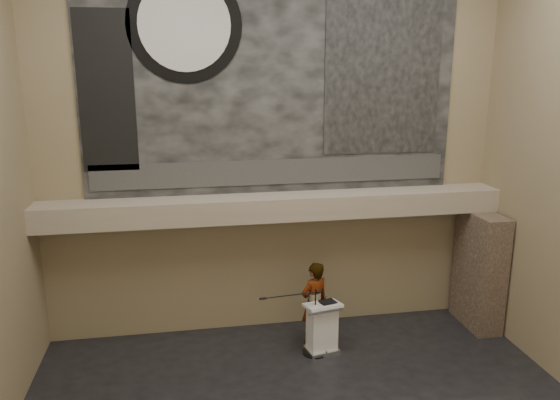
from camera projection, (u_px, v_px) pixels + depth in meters
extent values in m
cube|color=#857654|center=(274.00, 144.00, 11.82)|extent=(10.00, 0.02, 8.50)
cube|color=#857654|center=(445.00, 295.00, 4.19)|extent=(10.00, 0.02, 8.50)
cube|color=gray|center=(277.00, 207.00, 11.76)|extent=(10.00, 0.80, 0.50)
cylinder|color=#B2893D|center=(203.00, 224.00, 11.51)|extent=(0.04, 0.04, 0.06)
cylinder|color=#B2893D|center=(361.00, 216.00, 12.10)|extent=(0.04, 0.04, 0.06)
cube|color=black|center=(274.00, 76.00, 11.43)|extent=(8.00, 0.05, 5.00)
cube|color=#2F2F2F|center=(274.00, 172.00, 11.90)|extent=(7.76, 0.02, 0.55)
cylinder|color=black|center=(185.00, 25.00, 10.84)|extent=(2.30, 0.02, 2.30)
cylinder|color=silver|center=(185.00, 25.00, 10.82)|extent=(1.84, 0.02, 1.84)
cube|color=black|center=(383.00, 71.00, 11.78)|extent=(2.60, 0.02, 3.60)
cube|color=black|center=(106.00, 92.00, 10.89)|extent=(1.10, 0.02, 3.20)
cube|color=#423329|center=(480.00, 270.00, 12.51)|extent=(0.60, 1.40, 2.70)
cube|color=silver|center=(322.00, 349.00, 11.61)|extent=(0.73, 0.61, 0.08)
cube|color=white|center=(322.00, 327.00, 11.48)|extent=(0.64, 0.50, 0.96)
cube|color=white|center=(323.00, 305.00, 11.34)|extent=(0.81, 0.65, 0.13)
cube|color=black|center=(328.00, 302.00, 11.37)|extent=(0.38, 0.34, 0.04)
cube|color=silver|center=(320.00, 305.00, 11.28)|extent=(0.25, 0.31, 0.00)
imported|color=white|center=(314.00, 303.00, 11.75)|extent=(0.80, 0.68, 1.86)
cylinder|color=black|center=(315.00, 352.00, 11.55)|extent=(0.52, 0.52, 0.02)
cylinder|color=black|center=(315.00, 322.00, 11.38)|extent=(0.03, 0.03, 1.44)
cylinder|color=black|center=(290.00, 295.00, 11.06)|extent=(1.24, 0.15, 0.02)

